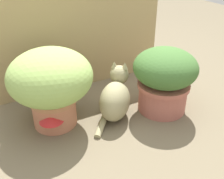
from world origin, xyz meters
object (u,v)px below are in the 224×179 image
grass_planter (51,82)px  cat (115,98)px  mushroom_ornament_red (51,118)px  leafy_planter (164,78)px

grass_planter → cat: 0.37m
grass_planter → mushroom_ornament_red: grass_planter is taller
leafy_planter → cat: bearing=166.4°
leafy_planter → mushroom_ornament_red: leafy_planter is taller
leafy_planter → mushroom_ornament_red: size_ratio=2.71×
grass_planter → mushroom_ornament_red: size_ratio=3.11×
cat → grass_planter: bearing=163.6°
leafy_planter → cat: (-0.29, 0.07, -0.09)m
grass_planter → mushroom_ornament_red: bearing=-116.8°
grass_planter → cat: size_ratio=1.32×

